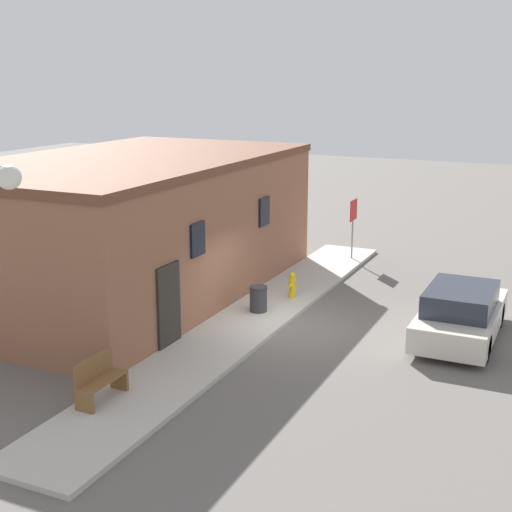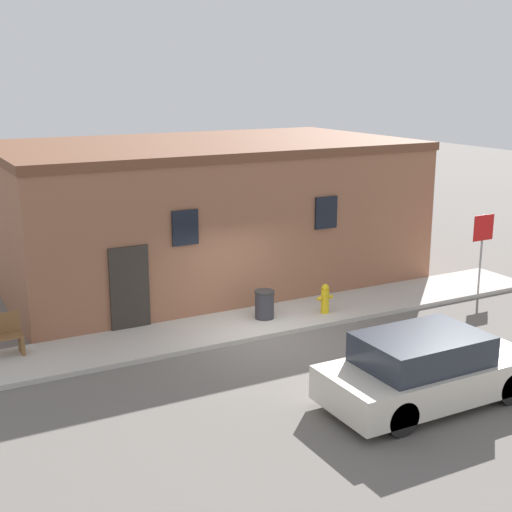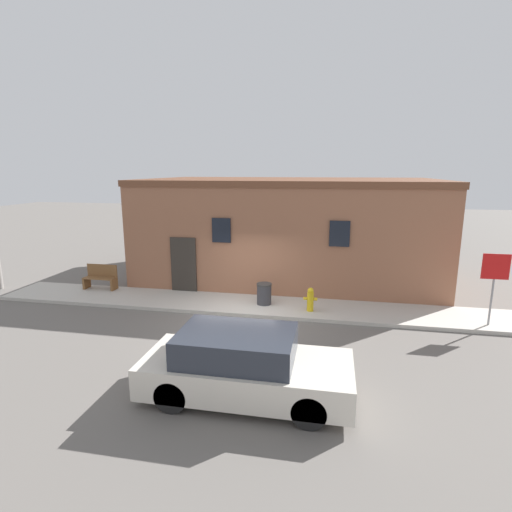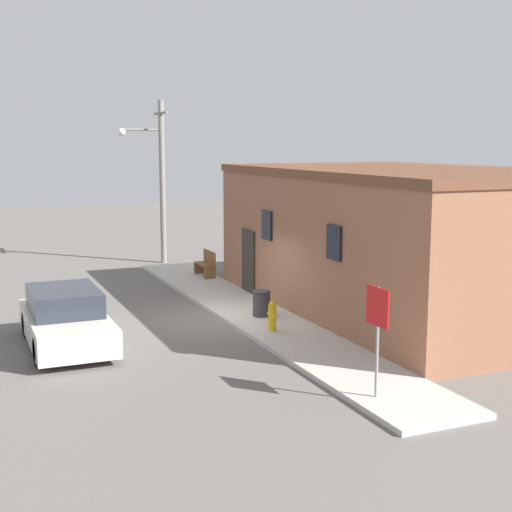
{
  "view_description": "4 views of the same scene",
  "coord_description": "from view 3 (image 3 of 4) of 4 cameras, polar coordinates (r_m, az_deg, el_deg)",
  "views": [
    {
      "loc": [
        -17.1,
        -7.06,
        6.77
      ],
      "look_at": [
        0.27,
        1.04,
        1.83
      ],
      "focal_mm": 50.0,
      "sensor_mm": 36.0,
      "label": 1
    },
    {
      "loc": [
        -7.94,
        -14.23,
        6.26
      ],
      "look_at": [
        0.27,
        1.04,
        1.83
      ],
      "focal_mm": 50.0,
      "sensor_mm": 36.0,
      "label": 2
    },
    {
      "loc": [
        2.79,
        -11.92,
        4.7
      ],
      "look_at": [
        0.27,
        1.04,
        1.83
      ],
      "focal_mm": 28.0,
      "sensor_mm": 36.0,
      "label": 3
    },
    {
      "loc": [
        18.85,
        -6.87,
        5.02
      ],
      "look_at": [
        0.27,
        1.04,
        1.83
      ],
      "focal_mm": 50.0,
      "sensor_mm": 36.0,
      "label": 4
    }
  ],
  "objects": [
    {
      "name": "ground_plane",
      "position": [
        13.12,
        -2.06,
        -8.73
      ],
      "size": [
        80.0,
        80.0,
        0.0
      ],
      "primitive_type": "plane",
      "color": "#66605B"
    },
    {
      "name": "sidewalk",
      "position": [
        14.04,
        -1.1,
        -7.02
      ],
      "size": [
        18.26,
        2.07,
        0.12
      ],
      "color": "#BCB7AD",
      "rests_on": "ground"
    },
    {
      "name": "brick_building",
      "position": [
        17.79,
        4.81,
        4.0
      ],
      "size": [
        12.22,
        7.14,
        4.3
      ],
      "color": "#8E5B42",
      "rests_on": "ground"
    },
    {
      "name": "fire_hydrant",
      "position": [
        13.31,
        7.77,
        -6.16
      ],
      "size": [
        0.46,
        0.22,
        0.8
      ],
      "color": "gold",
      "rests_on": "sidewalk"
    },
    {
      "name": "stop_sign",
      "position": [
        13.62,
        30.94,
        -2.37
      ],
      "size": [
        0.76,
        0.06,
        2.19
      ],
      "color": "gray",
      "rests_on": "sidewalk"
    },
    {
      "name": "bench",
      "position": [
        16.75,
        -21.3,
        -2.91
      ],
      "size": [
        1.27,
        0.44,
        0.94
      ],
      "color": "brown",
      "rests_on": "sidewalk"
    },
    {
      "name": "trash_bin",
      "position": [
        13.86,
        1.17,
        -5.41
      ],
      "size": [
        0.52,
        0.52,
        0.74
      ],
      "color": "#333338",
      "rests_on": "sidewalk"
    },
    {
      "name": "parked_car",
      "position": [
        8.63,
        -1.73,
        -15.44
      ],
      "size": [
        4.35,
        1.86,
        1.43
      ],
      "color": "black",
      "rests_on": "ground"
    }
  ]
}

